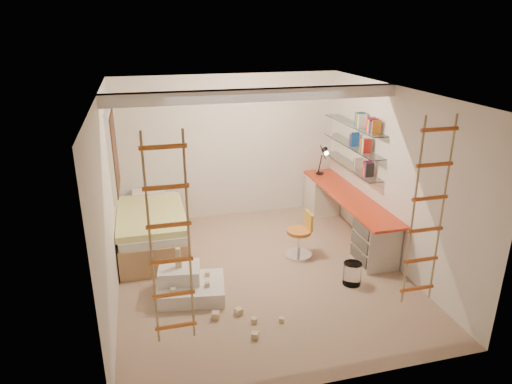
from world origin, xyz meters
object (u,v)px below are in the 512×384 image
object	(u,v)px
desk	(346,213)
bed	(152,228)
play_platform	(188,284)
swivel_chair	(300,240)

from	to	relation	value
desk	bed	world-z (taller)	desk
desk	play_platform	xyz separation A→B (m)	(-2.81, -1.15, -0.25)
swivel_chair	play_platform	distance (m)	1.92
play_platform	bed	bearing A→B (deg)	104.32
swivel_chair	play_platform	bearing A→B (deg)	-160.40
desk	bed	distance (m)	3.22
swivel_chair	play_platform	world-z (taller)	swivel_chair
desk	swivel_chair	xyz separation A→B (m)	(-1.00, -0.51, -0.14)
desk	swivel_chair	bearing A→B (deg)	-152.98
desk	bed	size ratio (longest dim) A/B	1.40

